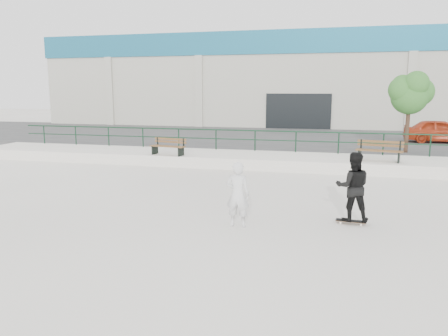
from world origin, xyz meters
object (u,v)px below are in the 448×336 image
(bench_left, at_px, (168,147))
(bench_right, at_px, (379,151))
(skateboard, at_px, (351,221))
(seated_skater, at_px, (238,195))
(red_car, at_px, (440,131))
(standing_skater, at_px, (353,187))
(tree, at_px, (410,92))

(bench_left, relative_size, bench_right, 0.90)
(skateboard, distance_m, seated_skater, 3.10)
(red_car, distance_m, standing_skater, 16.50)
(bench_right, height_order, seated_skater, seated_skater)
(red_car, xyz_separation_m, seated_skater, (-8.19, -16.56, -0.32))
(red_car, bearing_deg, tree, 154.49)
(seated_skater, bearing_deg, bench_right, -113.98)
(bench_left, xyz_separation_m, red_car, (13.30, 8.33, 0.28))
(bench_right, bearing_deg, skateboard, -87.85)
(bench_left, xyz_separation_m, standing_skater, (7.97, -7.29, 0.11))
(tree, distance_m, seated_skater, 13.39)
(bench_right, distance_m, red_car, 8.76)
(tree, bearing_deg, bench_right, -116.36)
(red_car, bearing_deg, seated_skater, 155.62)
(tree, distance_m, red_car, 5.77)
(tree, distance_m, standing_skater, 11.51)
(standing_skater, distance_m, seated_skater, 3.01)
(skateboard, distance_m, standing_skater, 0.93)
(bench_right, height_order, skateboard, bench_right)
(tree, bearing_deg, bench_left, -161.64)
(bench_left, bearing_deg, bench_right, 14.45)
(bench_left, height_order, standing_skater, standing_skater)
(standing_skater, bearing_deg, skateboard, 8.81)
(bench_left, distance_m, tree, 11.70)
(bench_left, distance_m, seated_skater, 9.69)
(skateboard, relative_size, seated_skater, 0.47)
(bench_left, relative_size, tree, 0.46)
(seated_skater, bearing_deg, standing_skater, -159.96)
(red_car, xyz_separation_m, standing_skater, (-5.33, -15.61, -0.16))
(red_car, relative_size, skateboard, 4.92)
(bench_left, xyz_separation_m, skateboard, (7.97, -7.29, -0.82))
(bench_left, xyz_separation_m, seated_skater, (5.11, -8.23, -0.04))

